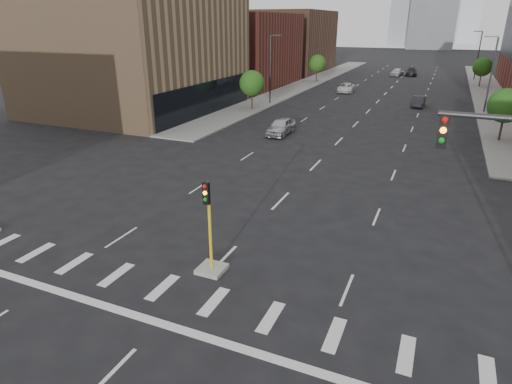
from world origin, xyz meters
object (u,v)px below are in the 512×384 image
Objects in this scene: car_mid_right at (419,102)px; car_far_left at (346,88)px; car_deep_right at (411,72)px; median_traffic_signal at (211,253)px; car_distant at (397,72)px; car_near_left at (281,126)px.

car_far_left is (-11.73, 9.02, 0.03)m from car_mid_right.
median_traffic_signal is at bearing -95.41° from car_deep_right.
car_distant is (-2.69, -1.92, 0.01)m from car_deep_right.
car_distant is (4.88, 56.99, 0.00)m from car_near_left.
car_far_left is 0.92× the size of car_deep_right.
median_traffic_signal is 0.79× the size of car_deep_right.
median_traffic_signal is 0.91× the size of car_near_left.
car_distant reaches higher than car_deep_right.
car_far_left is 26.89m from car_distant.
median_traffic_signal reaches higher than car_far_left.
car_far_left is 29.37m from car_deep_right.
car_near_left is 24.50m from car_mid_right.
median_traffic_signal is 0.86× the size of car_far_left.
median_traffic_signal is at bearing -77.13° from car_near_left.
median_traffic_signal is 1.06× the size of car_mid_right.
car_mid_right is at bearing -69.88° from car_distant.
car_distant is (-6.78, 35.45, 0.14)m from car_mid_right.
car_distant reaches higher than car_near_left.
car_distant is at bearing 102.75° from car_mid_right.
car_near_left is (-6.06, 25.36, -0.15)m from median_traffic_signal.
median_traffic_signal is at bearing -79.89° from car_distant.
car_far_left reaches higher than car_mid_right.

